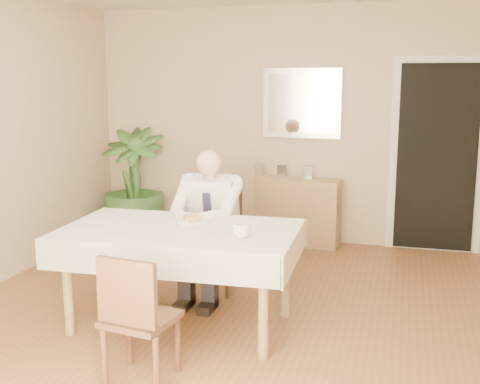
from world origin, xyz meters
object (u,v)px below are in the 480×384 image
(chair_far, at_px, (217,233))
(sideboard, at_px, (297,212))
(chair_near, at_px, (135,314))
(coffee_mug, at_px, (242,231))
(dining_table, at_px, (180,239))
(potted_palm, at_px, (134,183))
(seated_man, at_px, (206,218))

(chair_far, distance_m, sideboard, 1.62)
(chair_near, bearing_deg, coffee_mug, 69.04)
(coffee_mug, relative_size, sideboard, 0.14)
(dining_table, bearing_deg, chair_near, -87.64)
(sideboard, bearing_deg, chair_near, -92.09)
(chair_near, distance_m, sideboard, 3.38)
(chair_near, bearing_deg, potted_palm, 124.13)
(chair_far, relative_size, potted_palm, 0.69)
(chair_far, xyz_separation_m, potted_palm, (-1.43, 1.35, 0.14))
(dining_table, relative_size, chair_near, 2.12)
(chair_far, xyz_separation_m, sideboard, (0.44, 1.56, -0.12))
(seated_man, height_order, potted_palm, potted_palm)
(chair_far, relative_size, chair_near, 1.05)
(chair_far, xyz_separation_m, seated_man, (-0.00, -0.28, 0.20))
(coffee_mug, distance_m, potted_palm, 3.07)
(chair_near, height_order, potted_palm, potted_palm)
(chair_near, height_order, seated_man, seated_man)
(potted_palm, bearing_deg, chair_far, -43.37)
(chair_far, bearing_deg, coffee_mug, -56.68)
(dining_table, bearing_deg, chair_far, 88.09)
(seated_man, height_order, coffee_mug, seated_man)
(chair_far, distance_m, seated_man, 0.35)
(chair_far, relative_size, sideboard, 0.94)
(chair_far, height_order, seated_man, seated_man)
(chair_near, xyz_separation_m, coffee_mug, (0.44, 0.77, 0.34))
(seated_man, xyz_separation_m, potted_palm, (-1.43, 1.64, -0.06))
(chair_far, xyz_separation_m, chair_near, (0.07, -1.79, -0.03))
(dining_table, height_order, coffee_mug, coffee_mug)
(dining_table, xyz_separation_m, coffee_mug, (0.51, -0.14, 0.13))
(seated_man, bearing_deg, sideboard, 76.59)
(sideboard, bearing_deg, dining_table, -96.00)
(coffee_mug, height_order, potted_palm, potted_palm)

